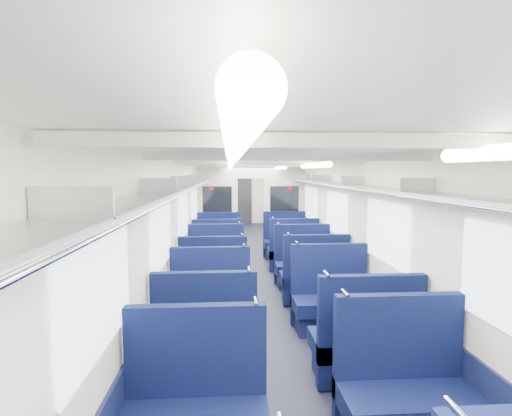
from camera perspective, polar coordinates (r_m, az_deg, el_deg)
floor at (r=8.01m, az=0.35°, el=-10.54°), size 2.80×18.00×0.01m
ceiling at (r=7.71m, az=0.36°, el=6.52°), size 2.80×18.00×0.01m
wall_left at (r=7.80m, az=-9.97°, el=-2.23°), size 0.02×18.00×2.35m
dado_left at (r=7.94m, az=-9.76°, el=-8.14°), size 0.03×17.90×0.70m
wall_right at (r=8.00m, az=10.41°, el=-2.05°), size 0.02×18.00×2.35m
dado_right at (r=8.14m, az=10.21°, el=-7.82°), size 0.03×17.90×0.70m
wall_far at (r=16.73m, az=-1.93°, el=1.81°), size 2.80×0.02×2.35m
luggage_rack_left at (r=7.72m, az=-8.68°, el=3.66°), size 0.36×17.40×0.18m
luggage_rack_right at (r=7.89m, az=9.19°, el=3.69°), size 0.36×17.40×0.18m
windows at (r=7.29m, az=0.62°, el=-0.73°), size 2.78×15.60×0.75m
ceiling_fittings at (r=7.45m, az=0.51°, el=6.09°), size 2.70×16.06×0.11m
end_door at (r=16.68m, az=-1.92°, el=1.20°), size 0.75×0.06×2.00m
bulkhead at (r=10.41m, az=-0.73°, el=0.03°), size 2.80×0.10×2.35m
seat_7 at (r=3.75m, az=20.45°, el=-23.97°), size 1.08×0.60×1.20m
seat_8 at (r=4.51m, az=-7.22°, el=-18.48°), size 1.08×0.60×1.20m
seat_9 at (r=4.51m, az=15.39°, el=-18.60°), size 1.08×0.60×1.20m
seat_10 at (r=5.47m, az=-6.58°, el=-14.10°), size 1.08×0.60×1.20m
seat_11 at (r=5.75m, az=10.70°, el=-13.18°), size 1.08×0.60×1.20m
seat_12 at (r=6.59m, az=-6.10°, el=-10.72°), size 1.08×0.60×1.20m
seat_13 at (r=6.79m, az=8.31°, el=-10.28°), size 1.08×0.60×1.20m
seat_14 at (r=7.73m, az=-5.76°, el=-8.32°), size 1.08×0.60×1.20m
seat_15 at (r=7.71m, az=6.76°, el=-8.36°), size 1.08×0.60×1.20m
seat_16 at (r=8.77m, az=-5.54°, el=-6.69°), size 1.08×0.60×1.20m
seat_17 at (r=8.89m, az=5.30°, el=-6.52°), size 1.08×0.60×1.20m
seat_18 at (r=9.89m, az=-5.35°, el=-5.31°), size 1.08×0.60×1.20m
seat_19 at (r=10.08m, az=4.18°, el=-5.11°), size 1.08×0.60×1.20m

